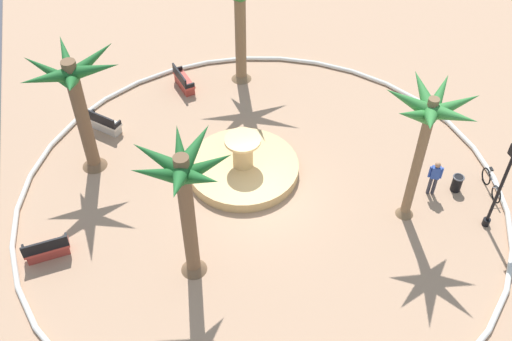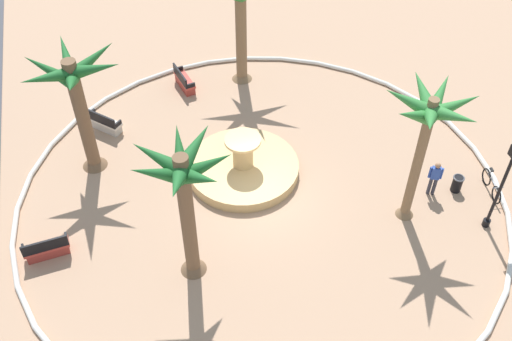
% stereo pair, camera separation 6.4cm
% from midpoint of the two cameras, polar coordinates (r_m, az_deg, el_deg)
% --- Properties ---
extents(ground_plane, '(80.00, 80.00, 0.00)m').
position_cam_midpoint_polar(ground_plane, '(23.67, 0.62, -2.41)').
color(ground_plane, tan).
extents(plaza_curb, '(19.17, 19.17, 0.20)m').
position_cam_midpoint_polar(plaza_curb, '(23.59, 0.62, -2.24)').
color(plaza_curb, silver).
rests_on(plaza_curb, ground).
extents(fountain, '(4.55, 4.55, 1.81)m').
position_cam_midpoint_polar(fountain, '(24.40, -1.15, 0.34)').
color(fountain, tan).
rests_on(fountain, ground).
extents(palm_tree_near_fountain, '(3.85, 3.76, 5.44)m').
position_cam_midpoint_polar(palm_tree_near_fountain, '(23.37, -16.75, 7.22)').
color(palm_tree_near_fountain, brown).
rests_on(palm_tree_near_fountain, ground).
extents(palm_tree_by_curb, '(4.52, 4.54, 5.81)m').
position_cam_midpoint_polar(palm_tree_by_curb, '(27.35, -1.41, 15.90)').
color(palm_tree_by_curb, brown).
rests_on(palm_tree_by_curb, ground).
extents(palm_tree_mid_plaza, '(3.27, 3.28, 5.83)m').
position_cam_midpoint_polar(palm_tree_mid_plaza, '(20.60, 16.20, 4.47)').
color(palm_tree_mid_plaza, brown).
rests_on(palm_tree_mid_plaza, ground).
extents(palm_tree_far_side, '(3.32, 3.28, 5.71)m').
position_cam_midpoint_polar(palm_tree_far_side, '(18.34, -6.77, -1.61)').
color(palm_tree_far_side, brown).
rests_on(palm_tree_far_side, ground).
extents(bench_east, '(0.63, 1.63, 1.00)m').
position_cam_midpoint_polar(bench_east, '(22.73, -19.27, -7.12)').
color(bench_east, '#B73D33').
rests_on(bench_east, ground).
extents(bench_west, '(1.67, 0.79, 1.00)m').
position_cam_midpoint_polar(bench_west, '(28.99, -6.81, 8.42)').
color(bench_west, '#B73D33').
rests_on(bench_west, ground).
extents(bench_north, '(1.51, 1.46, 1.00)m').
position_cam_midpoint_polar(bench_north, '(27.17, -14.18, 4.37)').
color(bench_north, beige).
rests_on(bench_north, ground).
extents(lamppost, '(0.32, 0.32, 4.18)m').
position_cam_midpoint_polar(lamppost, '(22.58, 22.69, -0.82)').
color(lamppost, black).
rests_on(lamppost, ground).
extents(trash_bin, '(0.46, 0.46, 0.73)m').
position_cam_midpoint_polar(trash_bin, '(24.91, 18.74, -1.17)').
color(trash_bin, black).
rests_on(trash_bin, ground).
extents(bicycle_red_frame, '(1.71, 0.47, 0.94)m').
position_cam_midpoint_polar(bicycle_red_frame, '(25.30, 21.64, -1.33)').
color(bicycle_red_frame, black).
rests_on(bicycle_red_frame, ground).
extents(person_cyclist_helmet, '(0.33, 0.49, 1.66)m').
position_cam_midpoint_polar(person_cyclist_helmet, '(24.10, 16.78, -0.60)').
color(person_cyclist_helmet, '#33333D').
rests_on(person_cyclist_helmet, ground).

